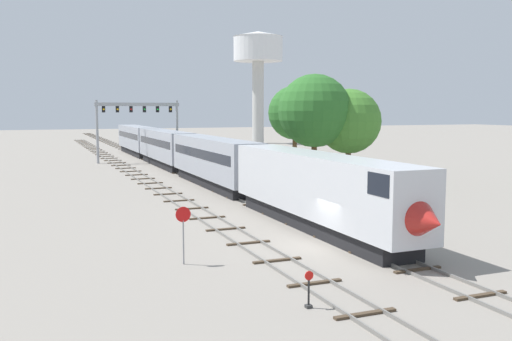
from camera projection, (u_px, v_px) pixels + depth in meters
The scene contains 11 objects.
ground_plane at pixel (320, 246), 31.30m from camera, with size 400.00×400.00×0.00m, color gray.
track_main at pixel (147, 158), 87.35m from camera, with size 2.60×200.00×0.16m.
track_near at pixel (134, 173), 66.86m from camera, with size 2.60×160.00×0.16m.
passenger_train at pixel (185, 152), 65.79m from camera, with size 3.04×86.56×4.80m.
signal_gantry at pixel (138, 117), 80.68m from camera, with size 12.10×0.49×8.94m.
water_tower at pixel (258, 54), 125.02m from camera, with size 11.18×11.18×24.94m.
switch_stand at pixel (309, 295), 21.48m from camera, with size 0.36×0.24×1.46m.
stop_sign at pixel (183, 227), 27.40m from camera, with size 0.76×0.08×2.88m.
trackside_tree_left at pixel (349, 121), 57.07m from camera, with size 6.60×6.60×9.71m.
trackside_tree_mid at pixel (315, 111), 55.98m from camera, with size 7.33×7.33×11.15m.
trackside_tree_right at pixel (295, 113), 70.79m from camera, with size 6.82×6.82×10.62m.
Camera 1 is at (-14.78, -27.09, 7.59)m, focal length 39.31 mm.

